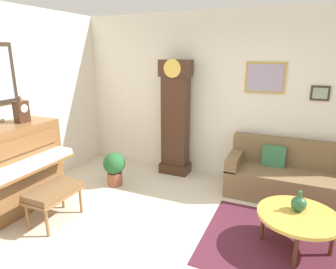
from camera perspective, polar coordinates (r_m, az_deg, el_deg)
ground_plane at (r=3.57m, az=-1.77°, el=-21.95°), size 6.40×6.00×0.10m
wall_back at (r=5.15m, az=9.86°, el=7.34°), size 5.30×0.13×2.80m
area_rug at (r=3.82m, az=23.92°, el=-19.66°), size 2.10×1.50×0.01m
piano at (r=4.53m, az=-28.76°, el=-6.05°), size 0.87×1.44×1.19m
piano_bench at (r=4.08m, az=-21.42°, el=-10.52°), size 0.42×0.70×0.48m
grandfather_clock at (r=5.16m, az=1.46°, el=2.63°), size 0.52×0.34×2.03m
couch at (r=4.85m, az=23.05°, el=-7.66°), size 1.90×0.80×0.84m
coffee_table at (r=3.64m, az=24.06°, el=-14.39°), size 0.88×0.88×0.42m
mantel_clock at (r=4.53m, az=-26.70°, el=4.27°), size 0.13×0.18×0.38m
green_jug at (r=3.65m, az=24.15°, el=-12.23°), size 0.17×0.17×0.24m
potted_plant at (r=4.91m, az=-10.43°, el=-6.19°), size 0.36×0.36×0.56m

